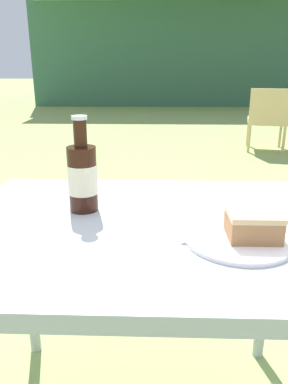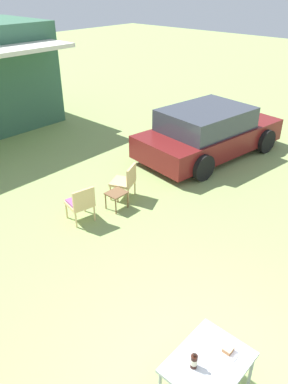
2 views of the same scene
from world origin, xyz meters
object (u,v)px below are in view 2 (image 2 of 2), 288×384
(wicker_chair_plain, at_px, (126,180))
(garden_side_table, at_px, (116,195))
(cake_on_plate, at_px, (227,351))
(parked_car, at_px, (208,132))
(wicker_chair_cushioned, at_px, (81,202))
(patio_table, at_px, (208,365))
(cola_bottle_near, at_px, (194,361))

(wicker_chair_plain, xyz_separation_m, garden_side_table, (-0.47, -0.17, -0.12))
(garden_side_table, relative_size, cake_on_plate, 1.66)
(parked_car, xyz_separation_m, wicker_chair_cushioned, (-4.58, 0.01, -0.22))
(wicker_chair_plain, xyz_separation_m, cake_on_plate, (-2.53, -4.14, 0.28))
(garden_side_table, bearing_deg, patio_table, -120.67)
(parked_car, bearing_deg, wicker_chair_cushioned, -172.43)
(garden_side_table, distance_m, cola_bottle_near, 4.54)
(patio_table, xyz_separation_m, cake_on_plate, (0.24, -0.09, 0.09))
(cake_on_plate, bearing_deg, garden_side_table, 62.56)
(wicker_chair_cushioned, height_order, patio_table, wicker_chair_cushioned)
(wicker_chair_plain, height_order, cola_bottle_near, cola_bottle_near)
(wicker_chair_plain, bearing_deg, patio_table, 32.34)
(wicker_chair_plain, bearing_deg, cake_on_plate, 35.28)
(parked_car, relative_size, cake_on_plate, 18.14)
(wicker_chair_plain, height_order, garden_side_table, wicker_chair_plain)
(wicker_chair_plain, relative_size, garden_side_table, 1.95)
(parked_car, relative_size, wicker_chair_cushioned, 5.59)
(cake_on_plate, bearing_deg, cola_bottle_near, 155.91)
(patio_table, bearing_deg, parked_car, 33.82)
(garden_side_table, bearing_deg, wicker_chair_cushioned, 167.18)
(wicker_chair_cushioned, height_order, garden_side_table, wicker_chair_cushioned)
(parked_car, bearing_deg, cola_bottle_near, -139.77)
(wicker_chair_cushioned, bearing_deg, parked_car, -168.63)
(wicker_chair_cushioned, bearing_deg, wicker_chair_plain, -169.20)
(parked_car, relative_size, patio_table, 4.68)
(garden_side_table, height_order, cake_on_plate, cake_on_plate)
(parked_car, bearing_deg, patio_table, -138.48)
(cake_on_plate, bearing_deg, wicker_chair_cushioned, 73.46)
(parked_car, xyz_separation_m, patio_table, (-6.05, -4.05, -0.03))
(parked_car, height_order, wicker_chair_cushioned, parked_car)
(parked_car, height_order, wicker_chair_plain, parked_car)
(parked_car, xyz_separation_m, wicker_chair_plain, (-3.29, -0.01, -0.21))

